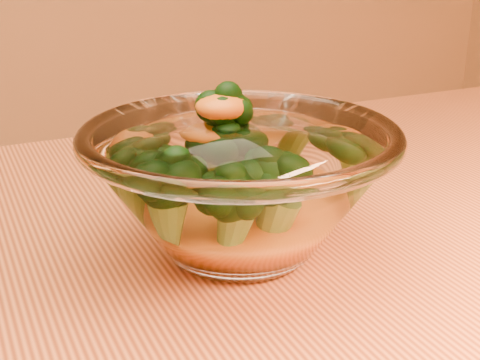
% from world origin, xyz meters
% --- Properties ---
extents(glass_bowl, '(0.23, 0.23, 0.10)m').
position_xyz_m(glass_bowl, '(-0.05, 0.06, 0.80)').
color(glass_bowl, white).
rests_on(glass_bowl, table).
extents(cheese_sauce, '(0.12, 0.12, 0.03)m').
position_xyz_m(cheese_sauce, '(-0.05, 0.06, 0.78)').
color(cheese_sauce, orange).
rests_on(cheese_sauce, glass_bowl).
extents(broccoli_heap, '(0.17, 0.14, 0.09)m').
position_xyz_m(broccoli_heap, '(-0.06, 0.06, 0.82)').
color(broccoli_heap, black).
rests_on(broccoli_heap, cheese_sauce).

